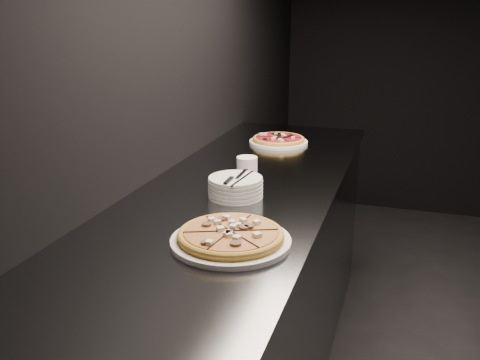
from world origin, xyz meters
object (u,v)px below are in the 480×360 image
(pizza_tomato, at_px, (279,140))
(pizza_mushroom, at_px, (231,237))
(ramekin, at_px, (247,165))
(plate_stack, at_px, (236,187))
(cutlery, at_px, (236,178))
(counter, at_px, (239,293))

(pizza_tomato, bearing_deg, pizza_mushroom, -82.51)
(pizza_tomato, height_order, ramekin, ramekin)
(plate_stack, distance_m, ramekin, 0.28)
(plate_stack, distance_m, cutlery, 0.04)
(pizza_tomato, bearing_deg, ramekin, -89.52)
(pizza_mushroom, bearing_deg, counter, 105.50)
(pizza_mushroom, xyz_separation_m, cutlery, (-0.11, 0.39, 0.05))
(plate_stack, xyz_separation_m, ramekin, (-0.04, 0.28, 0.00))
(cutlery, xyz_separation_m, ramekin, (-0.05, 0.29, -0.04))
(pizza_mushroom, height_order, cutlery, cutlery)
(pizza_mushroom, xyz_separation_m, plate_stack, (-0.12, 0.40, 0.01))
(pizza_tomato, relative_size, plate_stack, 1.55)
(pizza_tomato, distance_m, cutlery, 0.87)
(pizza_tomato, xyz_separation_m, plate_stack, (0.05, -0.85, 0.02))
(counter, xyz_separation_m, plate_stack, (0.02, -0.10, 0.50))
(cutlery, height_order, ramekin, cutlery)
(pizza_tomato, bearing_deg, plate_stack, -86.90)
(counter, height_order, pizza_mushroom, pizza_mushroom)
(counter, bearing_deg, pizza_tomato, 91.98)
(pizza_tomato, distance_m, ramekin, 0.57)
(pizza_tomato, height_order, cutlery, cutlery)
(counter, relative_size, ramekin, 28.16)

